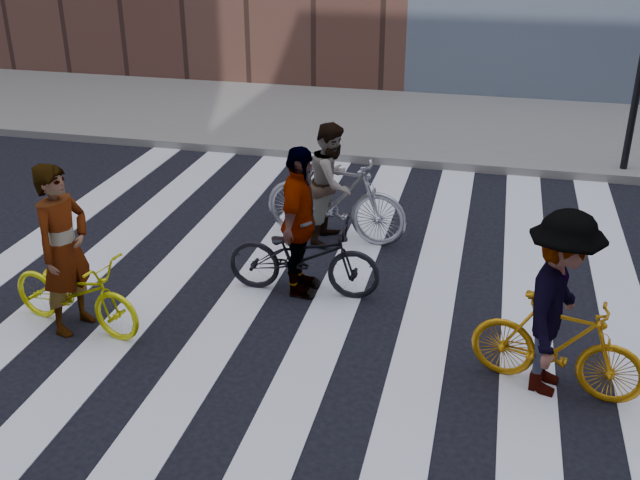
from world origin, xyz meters
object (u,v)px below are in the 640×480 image
at_px(bike_yellow_left, 75,292).
at_px(bike_silver_mid, 335,198).
at_px(bike_dark_rear, 304,256).
at_px(rider_left, 64,249).
at_px(rider_rear, 299,222).
at_px(rider_right, 558,304).
at_px(bike_yellow_right, 557,345).
at_px(rider_mid, 332,183).

xyz_separation_m(bike_yellow_left, bike_silver_mid, (2.27, 2.97, 0.16)).
bearing_deg(bike_yellow_left, bike_dark_rear, -46.62).
distance_m(rider_left, rider_rear, 2.63).
distance_m(bike_yellow_left, rider_rear, 2.63).
height_order(rider_right, rider_rear, rider_right).
distance_m(bike_silver_mid, bike_yellow_right, 4.06).
xyz_separation_m(bike_yellow_left, rider_mid, (2.22, 2.97, 0.39)).
xyz_separation_m(rider_mid, rider_right, (2.82, -2.92, 0.10)).
bearing_deg(bike_dark_rear, rider_right, -116.56).
xyz_separation_m(bike_yellow_left, bike_yellow_right, (5.10, 0.05, 0.05)).
relative_size(bike_yellow_left, rider_left, 0.89).
bearing_deg(rider_mid, bike_yellow_right, -128.06).
bearing_deg(rider_left, bike_silver_mid, -26.03).
bearing_deg(bike_yellow_left, rider_right, -77.43).
height_order(rider_left, rider_rear, rider_left).
xyz_separation_m(bike_yellow_left, bike_dark_rear, (2.24, 1.37, 0.04)).
relative_size(bike_silver_mid, rider_right, 1.09).
height_order(bike_yellow_left, bike_silver_mid, bike_silver_mid).
relative_size(bike_yellow_right, rider_mid, 0.99).
relative_size(bike_yellow_left, rider_mid, 1.02).
relative_size(bike_yellow_right, bike_dark_rear, 0.90).
distance_m(bike_dark_rear, rider_right, 3.13).
bearing_deg(rider_right, rider_mid, 57.43).
xyz_separation_m(bike_silver_mid, rider_rear, (-0.08, -1.61, 0.31)).
distance_m(bike_dark_rear, rider_rear, 0.44).
bearing_deg(bike_yellow_right, rider_left, 103.98).
distance_m(rider_mid, rider_rear, 1.61).
distance_m(bike_silver_mid, rider_left, 3.79).
bearing_deg(rider_right, bike_yellow_left, 103.99).
relative_size(bike_yellow_right, rider_rear, 0.90).
bearing_deg(bike_silver_mid, rider_right, -129.07).
distance_m(bike_yellow_right, rider_left, 5.17).
distance_m(bike_yellow_left, rider_mid, 3.73).
bearing_deg(bike_silver_mid, bike_dark_rear, -173.75).
bearing_deg(bike_yellow_right, bike_silver_mid, 57.43).
bearing_deg(rider_mid, rider_rear, -173.75).
relative_size(bike_silver_mid, rider_left, 1.06).
bearing_deg(bike_dark_rear, bike_yellow_left, 119.95).
bearing_deg(bike_yellow_left, rider_rear, -46.04).
height_order(bike_yellow_right, rider_right, rider_right).
distance_m(bike_yellow_right, bike_dark_rear, 3.15).
distance_m(bike_dark_rear, rider_left, 2.71).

